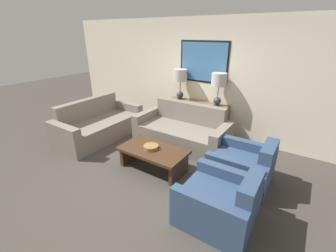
# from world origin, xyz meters

# --- Properties ---
(ground_plane) EXTENTS (20.00, 20.00, 0.00)m
(ground_plane) POSITION_xyz_m (0.00, 0.00, 0.00)
(ground_plane) COLOR #3D3833
(back_wall) EXTENTS (8.13, 0.12, 2.65)m
(back_wall) POSITION_xyz_m (0.00, 2.32, 1.33)
(back_wall) COLOR beige
(back_wall) RESTS_ON ground_plane
(console_table) EXTENTS (1.46, 0.36, 0.81)m
(console_table) POSITION_xyz_m (0.00, 2.06, 0.40)
(console_table) COLOR brown
(console_table) RESTS_ON ground_plane
(table_lamp_left) EXTENTS (0.32, 0.32, 0.72)m
(table_lamp_left) POSITION_xyz_m (-0.48, 2.06, 1.31)
(table_lamp_left) COLOR #333338
(table_lamp_left) RESTS_ON console_table
(table_lamp_right) EXTENTS (0.32, 0.32, 0.72)m
(table_lamp_right) POSITION_xyz_m (0.48, 2.06, 1.31)
(table_lamp_right) COLOR #333338
(table_lamp_right) RESTS_ON console_table
(couch_by_back_wall) EXTENTS (2.02, 0.93, 0.88)m
(couch_by_back_wall) POSITION_xyz_m (0.00, 1.37, 0.29)
(couch_by_back_wall) COLOR slate
(couch_by_back_wall) RESTS_ON ground_plane
(couch_by_side) EXTENTS (0.93, 2.02, 0.88)m
(couch_by_side) POSITION_xyz_m (-1.84, 0.63, 0.29)
(couch_by_side) COLOR slate
(couch_by_side) RESTS_ON ground_plane
(coffee_table) EXTENTS (1.21, 0.67, 0.41)m
(coffee_table) POSITION_xyz_m (0.06, 0.24, 0.30)
(coffee_table) COLOR #3D2616
(coffee_table) RESTS_ON ground_plane
(decorative_bowl) EXTENTS (0.27, 0.27, 0.06)m
(decorative_bowl) POSITION_xyz_m (0.02, 0.23, 0.44)
(decorative_bowl) COLOR olive
(decorative_bowl) RESTS_ON coffee_table
(armchair_near_back_wall) EXTENTS (0.93, 0.88, 0.78)m
(armchair_near_back_wall) POSITION_xyz_m (1.52, 0.74, 0.28)
(armchair_near_back_wall) COLOR navy
(armchair_near_back_wall) RESTS_ON ground_plane
(armchair_near_camera) EXTENTS (0.93, 0.88, 0.78)m
(armchair_near_camera) POSITION_xyz_m (1.52, -0.26, 0.28)
(armchair_near_camera) COLOR navy
(armchair_near_camera) RESTS_ON ground_plane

